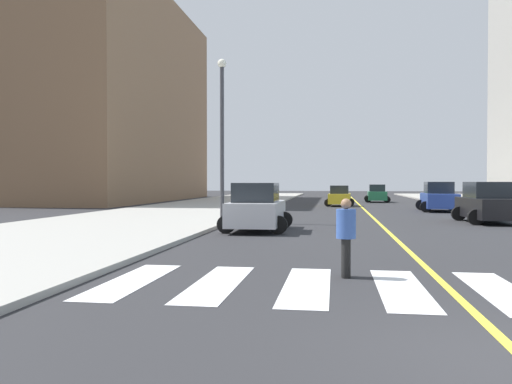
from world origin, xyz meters
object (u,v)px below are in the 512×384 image
at_px(car_yellow_nearest, 340,196).
at_px(car_blue_fifth, 439,198).
at_px(car_green_fourth, 377,194).
at_px(car_black_second, 488,204).
at_px(car_silver_third, 257,208).
at_px(street_lamp, 222,126).
at_px(pedestrian_crossing, 346,234).

height_order(car_yellow_nearest, car_blue_fifth, car_blue_fifth).
bearing_deg(car_green_fourth, car_yellow_nearest, 69.41).
distance_m(car_yellow_nearest, car_black_second, 18.43).
bearing_deg(car_black_second, car_yellow_nearest, -69.95).
xyz_separation_m(car_silver_third, car_blue_fifth, (10.35, 16.15, 0.02)).
distance_m(car_silver_third, car_green_fourth, 32.74).
bearing_deg(car_silver_third, car_blue_fifth, 56.83).
bearing_deg(car_black_second, car_blue_fifth, -90.37).
distance_m(car_black_second, car_silver_third, 12.30).
xyz_separation_m(car_black_second, street_lamp, (-13.11, -1.95, 3.86)).
distance_m(car_yellow_nearest, car_blue_fifth, 9.52).
bearing_deg(car_silver_third, car_yellow_nearest, 80.47).
xyz_separation_m(car_yellow_nearest, car_green_fourth, (3.75, 8.99, 0.02)).
height_order(car_green_fourth, pedestrian_crossing, car_green_fourth).
bearing_deg(street_lamp, car_black_second, 8.47).
xyz_separation_m(car_green_fourth, street_lamp, (-9.71, -27.93, 3.99)).
xyz_separation_m(car_green_fourth, car_blue_fifth, (2.97, -15.74, 0.13)).
xyz_separation_m(car_silver_third, pedestrian_crossing, (3.46, -10.30, -0.00)).
bearing_deg(car_green_fourth, pedestrian_crossing, 86.75).
bearing_deg(car_black_second, street_lamp, 5.69).
relative_size(car_silver_third, car_green_fourth, 1.12).
height_order(car_silver_third, street_lamp, street_lamp).
bearing_deg(car_yellow_nearest, car_black_second, -64.47).
distance_m(car_yellow_nearest, car_green_fourth, 9.74).
relative_size(car_blue_fifth, pedestrian_crossing, 2.75).
height_order(car_yellow_nearest, street_lamp, street_lamp).
bearing_deg(car_blue_fifth, pedestrian_crossing, 78.05).
bearing_deg(pedestrian_crossing, car_yellow_nearest, 177.74).
relative_size(car_green_fourth, car_blue_fifth, 0.86).
height_order(car_black_second, car_silver_third, car_black_second).
relative_size(car_black_second, pedestrian_crossing, 2.75).
bearing_deg(car_silver_third, street_lamp, 119.88).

